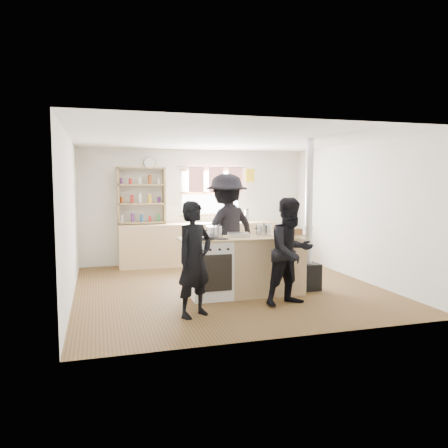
{
  "coord_description": "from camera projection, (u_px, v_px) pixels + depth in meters",
  "views": [
    {
      "loc": [
        -2.1,
        -7.0,
        1.8
      ],
      "look_at": [
        -0.09,
        -0.1,
        1.1
      ],
      "focal_mm": 35.0,
      "sensor_mm": 36.0,
      "label": 1
    }
  ],
  "objects": [
    {
      "name": "ground",
      "position": [
        228.0,
        288.0,
        7.44
      ],
      "size": [
        5.0,
        5.0,
        0.01
      ],
      "primitive_type": "cube",
      "color": "brown",
      "rests_on": "ground"
    },
    {
      "name": "back_counter",
      "position": [
        198.0,
        244.0,
        9.52
      ],
      "size": [
        3.4,
        0.55,
        0.9
      ],
      "primitive_type": "cube",
      "color": "#D8B482",
      "rests_on": "ground"
    },
    {
      "name": "shelving_unit",
      "position": [
        141.0,
        195.0,
        9.2
      ],
      "size": [
        1.0,
        0.28,
        1.2
      ],
      "color": "tan",
      "rests_on": "back_counter"
    },
    {
      "name": "thermos",
      "position": [
        247.0,
        216.0,
        9.77
      ],
      "size": [
        0.1,
        0.1,
        0.27
      ],
      "primitive_type": "cylinder",
      "color": "silver",
      "rests_on": "back_counter"
    },
    {
      "name": "cooking_island",
      "position": [
        246.0,
        266.0,
        6.91
      ],
      "size": [
        1.97,
        0.64,
        0.93
      ],
      "color": "white",
      "rests_on": "ground"
    },
    {
      "name": "skillet_greens",
      "position": [
        206.0,
        238.0,
        6.56
      ],
      "size": [
        0.3,
        0.3,
        0.05
      ],
      "color": "black",
      "rests_on": "cooking_island"
    },
    {
      "name": "roast_tray",
      "position": [
        238.0,
        235.0,
        6.88
      ],
      "size": [
        0.36,
        0.3,
        0.07
      ],
      "color": "silver",
      "rests_on": "cooking_island"
    },
    {
      "name": "stockpot_stove",
      "position": [
        214.0,
        232.0,
        6.81
      ],
      "size": [
        0.25,
        0.25,
        0.2
      ],
      "color": "silver",
      "rests_on": "cooking_island"
    },
    {
      "name": "stockpot_counter",
      "position": [
        264.0,
        230.0,
        7.07
      ],
      "size": [
        0.26,
        0.26,
        0.2
      ],
      "color": "#B9B9BC",
      "rests_on": "cooking_island"
    },
    {
      "name": "bread_board",
      "position": [
        295.0,
        233.0,
        6.98
      ],
      "size": [
        0.32,
        0.26,
        0.12
      ],
      "color": "tan",
      "rests_on": "cooking_island"
    },
    {
      "name": "flue_heater",
      "position": [
        308.0,
        250.0,
        7.24
      ],
      "size": [
        0.35,
        0.35,
        2.5
      ],
      "color": "black",
      "rests_on": "ground"
    },
    {
      "name": "person_near_left",
      "position": [
        195.0,
        259.0,
        5.79
      ],
      "size": [
        0.67,
        0.6,
        1.55
      ],
      "primitive_type": "imported",
      "rotation": [
        0.0,
        0.0,
        0.53
      ],
      "color": "black",
      "rests_on": "ground"
    },
    {
      "name": "person_near_right",
      "position": [
        291.0,
        252.0,
        6.33
      ],
      "size": [
        0.89,
        0.76,
        1.57
      ],
      "primitive_type": "imported",
      "rotation": [
        0.0,
        0.0,
        0.25
      ],
      "color": "black",
      "rests_on": "ground"
    },
    {
      "name": "person_far",
      "position": [
        227.0,
        229.0,
        7.75
      ],
      "size": [
        1.43,
        1.15,
        1.93
      ],
      "primitive_type": "imported",
      "rotation": [
        0.0,
        0.0,
        3.55
      ],
      "color": "black",
      "rests_on": "ground"
    }
  ]
}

